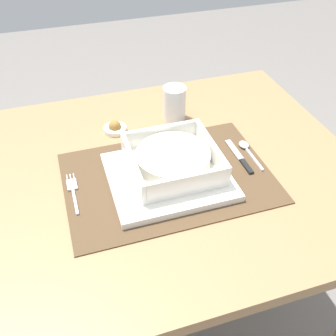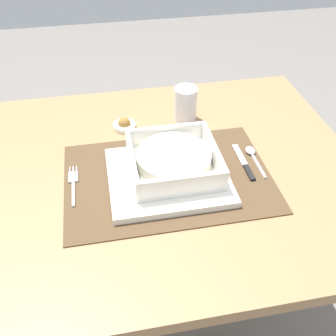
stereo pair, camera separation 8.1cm
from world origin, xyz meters
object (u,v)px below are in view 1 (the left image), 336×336
at_px(spoon, 246,148).
at_px(butter_knife, 241,158).
at_px(porridge_bowl, 173,160).
at_px(dining_table, 169,198).
at_px(fork, 73,190).
at_px(drinking_glass, 174,105).
at_px(condiment_saucer, 115,128).

bearing_deg(spoon, butter_knife, -132.48).
height_order(porridge_bowl, spoon, porridge_bowl).
xyz_separation_m(dining_table, butter_knife, (0.17, -0.03, 0.11)).
height_order(fork, spoon, spoon).
bearing_deg(fork, dining_table, 4.94).
height_order(butter_knife, drinking_glass, drinking_glass).
bearing_deg(butter_knife, condiment_saucer, 144.02).
bearing_deg(porridge_bowl, drinking_glass, 70.79).
xyz_separation_m(dining_table, spoon, (0.20, 0.00, 0.11)).
bearing_deg(butter_knife, dining_table, 173.46).
bearing_deg(dining_table, condiment_saucer, 116.53).
distance_m(porridge_bowl, drinking_glass, 0.24).
xyz_separation_m(dining_table, porridge_bowl, (-0.00, -0.03, 0.14)).
height_order(dining_table, porridge_bowl, porridge_bowl).
relative_size(porridge_bowl, drinking_glass, 2.08).
distance_m(butter_knife, condiment_saucer, 0.34).
xyz_separation_m(porridge_bowl, spoon, (0.20, 0.03, -0.03)).
xyz_separation_m(fork, drinking_glass, (0.31, 0.22, 0.04)).
bearing_deg(spoon, condiment_saucer, 149.10).
bearing_deg(spoon, dining_table, -178.34).
xyz_separation_m(porridge_bowl, condiment_saucer, (-0.09, 0.21, -0.03)).
bearing_deg(porridge_bowl, butter_knife, -0.67).
distance_m(drinking_glass, condiment_saucer, 0.17).
relative_size(drinking_glass, condiment_saucer, 1.57).
bearing_deg(dining_table, spoon, 0.84).
relative_size(dining_table, butter_knife, 6.68).
relative_size(spoon, drinking_glass, 1.23).
distance_m(fork, butter_knife, 0.40).
bearing_deg(drinking_glass, fork, -145.00).
height_order(dining_table, fork, fork).
bearing_deg(condiment_saucer, spoon, -31.72).
xyz_separation_m(butter_knife, drinking_glass, (-0.09, 0.23, 0.04)).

